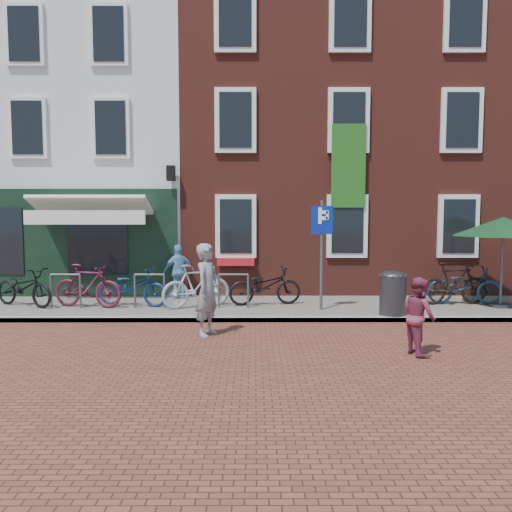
{
  "coord_description": "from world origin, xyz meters",
  "views": [
    {
      "loc": [
        1.0,
        -11.27,
        2.4
      ],
      "look_at": [
        1.04,
        1.15,
        1.35
      ],
      "focal_mm": 37.08,
      "sensor_mm": 36.0,
      "label": 1
    }
  ],
  "objects_px": {
    "parking_sign": "(322,237)",
    "bicycle_4": "(265,286)",
    "cafe_person": "(179,271)",
    "bicycle_1": "(87,286)",
    "bicycle_3": "(196,286)",
    "boy": "(419,316)",
    "bicycle_5": "(454,284)",
    "parasol": "(503,223)",
    "litter_bin": "(393,291)",
    "bicycle_0": "(24,287)",
    "bicycle_2": "(133,287)",
    "bicycle_6": "(465,285)",
    "woman": "(207,290)"
  },
  "relations": [
    {
      "from": "parking_sign",
      "to": "bicycle_4",
      "type": "height_order",
      "value": "parking_sign"
    },
    {
      "from": "cafe_person",
      "to": "bicycle_1",
      "type": "xyz_separation_m",
      "value": [
        -2.0,
        -1.33,
        -0.19
      ]
    },
    {
      "from": "bicycle_1",
      "to": "bicycle_3",
      "type": "relative_size",
      "value": 1.0
    },
    {
      "from": "boy",
      "to": "bicycle_5",
      "type": "xyz_separation_m",
      "value": [
        2.16,
        4.19,
        -0.03
      ]
    },
    {
      "from": "bicycle_3",
      "to": "bicycle_4",
      "type": "bearing_deg",
      "value": -106.36
    },
    {
      "from": "parking_sign",
      "to": "boy",
      "type": "bearing_deg",
      "value": -71.14
    },
    {
      "from": "parking_sign",
      "to": "bicycle_4",
      "type": "bearing_deg",
      "value": 153.81
    },
    {
      "from": "parasol",
      "to": "litter_bin",
      "type": "bearing_deg",
      "value": -160.76
    },
    {
      "from": "bicycle_3",
      "to": "bicycle_5",
      "type": "relative_size",
      "value": 1.0
    },
    {
      "from": "bicycle_0",
      "to": "cafe_person",
      "type": "bearing_deg",
      "value": -46.05
    },
    {
      "from": "bicycle_1",
      "to": "bicycle_3",
      "type": "height_order",
      "value": "same"
    },
    {
      "from": "parasol",
      "to": "bicycle_5",
      "type": "xyz_separation_m",
      "value": [
        -1.01,
        0.34,
        -1.5
      ]
    },
    {
      "from": "bicycle_1",
      "to": "parasol",
      "type": "bearing_deg",
      "value": -77.34
    },
    {
      "from": "parasol",
      "to": "boy",
      "type": "height_order",
      "value": "parasol"
    },
    {
      "from": "litter_bin",
      "to": "bicycle_4",
      "type": "bearing_deg",
      "value": 155.17
    },
    {
      "from": "bicycle_2",
      "to": "boy",
      "type": "bearing_deg",
      "value": -111.52
    },
    {
      "from": "cafe_person",
      "to": "bicycle_5",
      "type": "relative_size",
      "value": 0.82
    },
    {
      "from": "boy",
      "to": "bicycle_1",
      "type": "xyz_separation_m",
      "value": [
        -6.76,
        3.82,
        -0.03
      ]
    },
    {
      "from": "boy",
      "to": "cafe_person",
      "type": "bearing_deg",
      "value": 30.69
    },
    {
      "from": "parking_sign",
      "to": "bicycle_0",
      "type": "xyz_separation_m",
      "value": [
        -7.15,
        0.46,
        -1.23
      ]
    },
    {
      "from": "bicycle_0",
      "to": "bicycle_5",
      "type": "bearing_deg",
      "value": -63.08
    },
    {
      "from": "parasol",
      "to": "bicycle_6",
      "type": "height_order",
      "value": "parasol"
    },
    {
      "from": "cafe_person",
      "to": "bicycle_3",
      "type": "bearing_deg",
      "value": 89.47
    },
    {
      "from": "litter_bin",
      "to": "bicycle_0",
      "type": "bearing_deg",
      "value": 172.64
    },
    {
      "from": "litter_bin",
      "to": "boy",
      "type": "relative_size",
      "value": 0.81
    },
    {
      "from": "parasol",
      "to": "bicycle_5",
      "type": "relative_size",
      "value": 1.4
    },
    {
      "from": "bicycle_2",
      "to": "bicycle_5",
      "type": "distance_m",
      "value": 7.89
    },
    {
      "from": "bicycle_4",
      "to": "bicycle_6",
      "type": "relative_size",
      "value": 1.0
    },
    {
      "from": "litter_bin",
      "to": "parasol",
      "type": "relative_size",
      "value": 0.44
    },
    {
      "from": "bicycle_2",
      "to": "bicycle_4",
      "type": "distance_m",
      "value": 3.23
    },
    {
      "from": "bicycle_1",
      "to": "bicycle_3",
      "type": "xyz_separation_m",
      "value": [
        2.61,
        0.0,
        0.0
      ]
    },
    {
      "from": "parking_sign",
      "to": "boy",
      "type": "relative_size",
      "value": 1.95
    },
    {
      "from": "woman",
      "to": "cafe_person",
      "type": "height_order",
      "value": "woman"
    },
    {
      "from": "bicycle_4",
      "to": "boy",
      "type": "bearing_deg",
      "value": -159.66
    },
    {
      "from": "boy",
      "to": "bicycle_3",
      "type": "xyz_separation_m",
      "value": [
        -4.15,
        3.82,
        -0.03
      ]
    },
    {
      "from": "parasol",
      "to": "woman",
      "type": "height_order",
      "value": "parasol"
    },
    {
      "from": "bicycle_6",
      "to": "litter_bin",
      "type": "bearing_deg",
      "value": 128.28
    },
    {
      "from": "parking_sign",
      "to": "bicycle_2",
      "type": "height_order",
      "value": "parking_sign"
    },
    {
      "from": "woman",
      "to": "bicycle_0",
      "type": "xyz_separation_m",
      "value": [
        -4.68,
        2.59,
        -0.32
      ]
    },
    {
      "from": "bicycle_1",
      "to": "bicycle_4",
      "type": "xyz_separation_m",
      "value": [
        4.26,
        0.33,
        -0.05
      ]
    },
    {
      "from": "litter_bin",
      "to": "parking_sign",
      "type": "xyz_separation_m",
      "value": [
        -1.5,
        0.66,
        1.15
      ]
    },
    {
      "from": "bicycle_2",
      "to": "bicycle_6",
      "type": "bearing_deg",
      "value": -74.99
    },
    {
      "from": "boy",
      "to": "bicycle_3",
      "type": "height_order",
      "value": "boy"
    },
    {
      "from": "boy",
      "to": "bicycle_6",
      "type": "xyz_separation_m",
      "value": [
        2.45,
        4.23,
        -0.08
      ]
    },
    {
      "from": "woman",
      "to": "bicycle_2",
      "type": "relative_size",
      "value": 1.0
    },
    {
      "from": "bicycle_0",
      "to": "bicycle_3",
      "type": "distance_m",
      "value": 4.2
    },
    {
      "from": "woman",
      "to": "bicycle_3",
      "type": "relative_size",
      "value": 1.03
    },
    {
      "from": "cafe_person",
      "to": "bicycle_6",
      "type": "bearing_deg",
      "value": 147.47
    },
    {
      "from": "bicycle_6",
      "to": "boy",
      "type": "bearing_deg",
      "value": 155.49
    },
    {
      "from": "bicycle_3",
      "to": "bicycle_6",
      "type": "distance_m",
      "value": 6.61
    }
  ]
}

